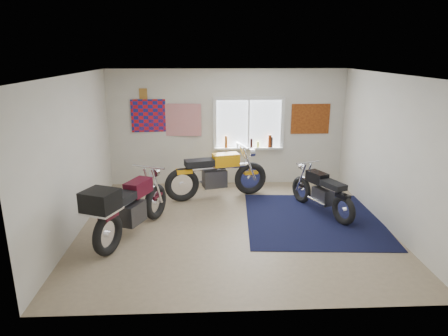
{
  "coord_description": "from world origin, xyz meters",
  "views": [
    {
      "loc": [
        -0.49,
        -6.69,
        3.06
      ],
      "look_at": [
        -0.17,
        0.4,
        0.99
      ],
      "focal_mm": 32.0,
      "sensor_mm": 36.0,
      "label": 1
    }
  ],
  "objects_px": {
    "navy_rug": "(313,219)",
    "black_chrome_bike": "(322,193)",
    "maroon_tourer": "(127,207)",
    "yellow_triumph": "(217,175)"
  },
  "relations": [
    {
      "from": "navy_rug",
      "to": "yellow_triumph",
      "type": "relative_size",
      "value": 1.16
    },
    {
      "from": "black_chrome_bike",
      "to": "yellow_triumph",
      "type": "bearing_deg",
      "value": 40.98
    },
    {
      "from": "yellow_triumph",
      "to": "black_chrome_bike",
      "type": "distance_m",
      "value": 2.24
    },
    {
      "from": "black_chrome_bike",
      "to": "navy_rug",
      "type": "bearing_deg",
      "value": 121.0
    },
    {
      "from": "navy_rug",
      "to": "yellow_triumph",
      "type": "xyz_separation_m",
      "value": [
        -1.8,
        1.28,
        0.5
      ]
    },
    {
      "from": "navy_rug",
      "to": "maroon_tourer",
      "type": "xyz_separation_m",
      "value": [
        -3.34,
        -0.66,
        0.57
      ]
    },
    {
      "from": "yellow_triumph",
      "to": "black_chrome_bike",
      "type": "bearing_deg",
      "value": -39.56
    },
    {
      "from": "navy_rug",
      "to": "black_chrome_bike",
      "type": "relative_size",
      "value": 1.52
    },
    {
      "from": "yellow_triumph",
      "to": "black_chrome_bike",
      "type": "height_order",
      "value": "yellow_triumph"
    },
    {
      "from": "yellow_triumph",
      "to": "maroon_tourer",
      "type": "height_order",
      "value": "yellow_triumph"
    }
  ]
}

